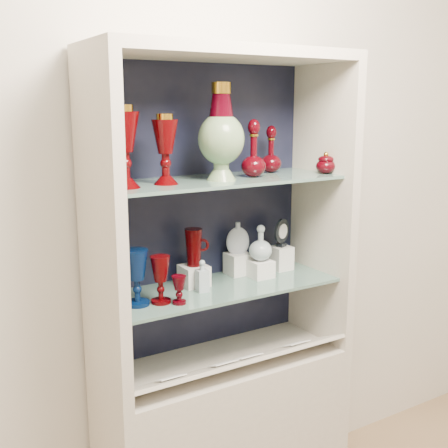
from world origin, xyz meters
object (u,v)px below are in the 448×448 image
clear_round_decanter (261,244)px  enamel_urn (221,132)px  pedestal_lamp_right (165,149)px  cobalt_goblet (137,278)px  ruby_decanter_b (271,148)px  flat_flask (238,237)px  ruby_goblet_small (179,290)px  clear_square_bottle (202,276)px  lidded_bowl (326,163)px  ruby_goblet_tall (161,280)px  cameo_medallion (282,232)px  ruby_pitcher (194,247)px  ruby_decanter_a (254,145)px  pedestal_lamp_left (125,147)px

clear_round_decanter → enamel_urn: bearing=-166.8°
pedestal_lamp_right → cobalt_goblet: pedestal_lamp_right is taller
ruby_decanter_b → flat_flask: 0.39m
ruby_goblet_small → clear_square_bottle: bearing=29.0°
ruby_decanter_b → ruby_goblet_small: ruby_decanter_b is taller
lidded_bowl → flat_flask: (-0.30, 0.18, -0.31)m
cobalt_goblet → ruby_goblet_tall: bearing=-16.0°
cobalt_goblet → cameo_medallion: bearing=7.5°
ruby_goblet_tall → ruby_pitcher: size_ratio=1.18×
enamel_urn → cobalt_goblet: enamel_urn is taller
cobalt_goblet → flat_flask: size_ratio=1.49×
ruby_decanter_a → clear_square_bottle: (-0.23, -0.00, -0.48)m
pedestal_lamp_left → enamel_urn: (0.37, 0.00, 0.04)m
lidded_bowl → clear_round_decanter: bearing=158.8°
ruby_pitcher → pedestal_lamp_right: bearing=-128.8°
pedestal_lamp_right → lidded_bowl: size_ratio=2.74×
clear_square_bottle → flat_flask: size_ratio=0.91×
pedestal_lamp_right → cameo_medallion: pedestal_lamp_right is taller
enamel_urn → flat_flask: enamel_urn is taller
clear_square_bottle → cameo_medallion: bearing=10.7°
ruby_decanter_b → clear_square_bottle: size_ratio=1.63×
pedestal_lamp_right → ruby_goblet_tall: pedestal_lamp_right is taller
ruby_decanter_b → cameo_medallion: ruby_decanter_b is taller
pedestal_lamp_right → ruby_pitcher: (0.15, 0.09, -0.39)m
clear_square_bottle → clear_round_decanter: (0.29, 0.04, 0.08)m
enamel_urn → ruby_pitcher: enamel_urn is taller
ruby_decanter_b → cameo_medallion: size_ratio=1.62×
lidded_bowl → cobalt_goblet: 0.88m
enamel_urn → lidded_bowl: size_ratio=3.96×
pedestal_lamp_right → enamel_urn: bearing=-2.2°
pedestal_lamp_left → ruby_decanter_b: 0.67m
enamel_urn → lidded_bowl: (0.46, -0.05, -0.13)m
cameo_medallion → clear_square_bottle: bearing=168.6°
cobalt_goblet → ruby_pitcher: ruby_pitcher is taller
enamel_urn → ruby_decanter_a: bearing=5.7°
enamel_urn → flat_flask: 0.48m
lidded_bowl → ruby_pitcher: bearing=165.1°
pedestal_lamp_right → flat_flask: pedestal_lamp_right is taller
clear_square_bottle → clear_round_decanter: 0.30m
ruby_decanter_a → clear_square_bottle: 0.53m
ruby_pitcher → clear_square_bottle: (-0.01, -0.08, -0.09)m
ruby_goblet_small → clear_square_bottle: clear_square_bottle is taller
cobalt_goblet → ruby_goblet_tall: (0.08, -0.02, -0.01)m
lidded_bowl → ruby_decanter_a: bearing=169.0°
ruby_decanter_a → lidded_bowl: bearing=-11.0°
ruby_pitcher → flat_flask: ruby_pitcher is taller
lidded_bowl → ruby_goblet_small: size_ratio=0.86×
ruby_decanter_a → cobalt_goblet: size_ratio=1.22×
enamel_urn → clear_round_decanter: size_ratio=2.48×
ruby_decanter_a → ruby_decanter_b: bearing=30.3°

